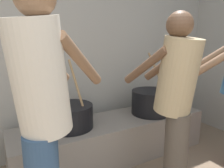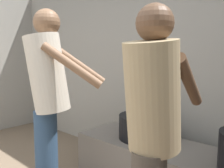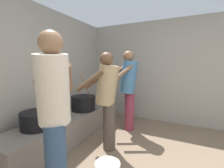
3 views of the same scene
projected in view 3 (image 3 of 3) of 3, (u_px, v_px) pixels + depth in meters
The scene contains 7 objects.
block_enclosure_right at pixel (196, 72), 3.34m from camera, with size 0.20×5.39×2.40m, color #9E998E.
hearth_ledge at pixel (65, 129), 2.68m from camera, with size 2.24×0.60×0.45m, color slate.
cooking_pot_main at pixel (38, 119), 2.20m from camera, with size 0.47×0.47×0.69m.
cooking_pot_secondary at pixel (83, 103), 3.07m from camera, with size 0.48×0.48×0.74m.
cook_in_cream_shirt at pixel (54, 107), 1.43m from camera, with size 0.73×0.68×1.67m.
cook_in_tan_shirt at pixel (107, 95), 2.37m from camera, with size 0.42×0.69×1.56m.
cook_in_blue_shirt at pixel (128, 86), 3.09m from camera, with size 0.72×0.69×1.64m.
Camera 3 is at (-1.17, 0.20, 1.36)m, focal length 24.21 mm.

